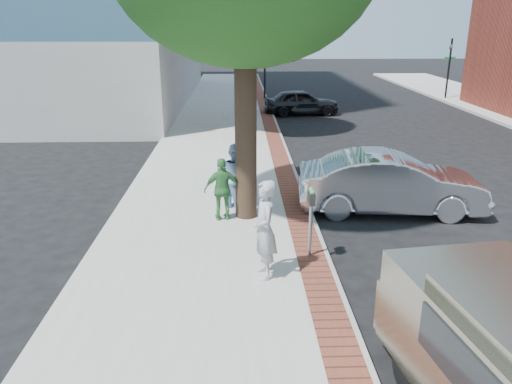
{
  "coord_description": "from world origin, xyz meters",
  "views": [
    {
      "loc": [
        -0.77,
        -9.73,
        4.75
      ],
      "look_at": [
        -0.4,
        0.66,
        1.2
      ],
      "focal_mm": 35.0,
      "sensor_mm": 36.0,
      "label": 1
    }
  ],
  "objects_px": {
    "parking_meter": "(311,208)",
    "bg_car": "(301,102)",
    "sedan_silver": "(391,183)",
    "person_officer": "(236,176)",
    "person_green": "(223,189)",
    "person_gray": "(265,230)"
  },
  "relations": [
    {
      "from": "parking_meter",
      "to": "person_green",
      "type": "relative_size",
      "value": 0.95
    },
    {
      "from": "person_gray",
      "to": "bg_car",
      "type": "bearing_deg",
      "value": 162.99
    },
    {
      "from": "person_green",
      "to": "sedan_silver",
      "type": "distance_m",
      "value": 4.4
    },
    {
      "from": "sedan_silver",
      "to": "person_officer",
      "type": "bearing_deg",
      "value": 94.22
    },
    {
      "from": "person_officer",
      "to": "person_green",
      "type": "height_order",
      "value": "person_officer"
    },
    {
      "from": "person_officer",
      "to": "sedan_silver",
      "type": "relative_size",
      "value": 0.36
    },
    {
      "from": "person_officer",
      "to": "bg_car",
      "type": "bearing_deg",
      "value": -45.61
    },
    {
      "from": "parking_meter",
      "to": "sedan_silver",
      "type": "distance_m",
      "value": 3.82
    },
    {
      "from": "person_green",
      "to": "bg_car",
      "type": "height_order",
      "value": "person_green"
    },
    {
      "from": "bg_car",
      "to": "person_gray",
      "type": "bearing_deg",
      "value": 166.43
    },
    {
      "from": "person_green",
      "to": "parking_meter",
      "type": "bearing_deg",
      "value": 122.32
    },
    {
      "from": "person_green",
      "to": "sedan_silver",
      "type": "bearing_deg",
      "value": -179.04
    },
    {
      "from": "person_gray",
      "to": "sedan_silver",
      "type": "distance_m",
      "value": 5.08
    },
    {
      "from": "parking_meter",
      "to": "person_green",
      "type": "xyz_separation_m",
      "value": [
        -1.84,
        2.1,
        -0.28
      ]
    },
    {
      "from": "person_gray",
      "to": "person_officer",
      "type": "xyz_separation_m",
      "value": [
        -0.55,
        3.75,
        -0.1
      ]
    },
    {
      "from": "parking_meter",
      "to": "bg_car",
      "type": "xyz_separation_m",
      "value": [
        1.94,
        17.46,
        -0.53
      ]
    },
    {
      "from": "person_officer",
      "to": "person_green",
      "type": "bearing_deg",
      "value": 126.78
    },
    {
      "from": "person_gray",
      "to": "person_officer",
      "type": "height_order",
      "value": "person_gray"
    },
    {
      "from": "parking_meter",
      "to": "person_gray",
      "type": "bearing_deg",
      "value": -139.59
    },
    {
      "from": "parking_meter",
      "to": "person_gray",
      "type": "height_order",
      "value": "person_gray"
    },
    {
      "from": "person_officer",
      "to": "parking_meter",
      "type": "bearing_deg",
      "value": 175.42
    },
    {
      "from": "person_gray",
      "to": "sedan_silver",
      "type": "height_order",
      "value": "person_gray"
    }
  ]
}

